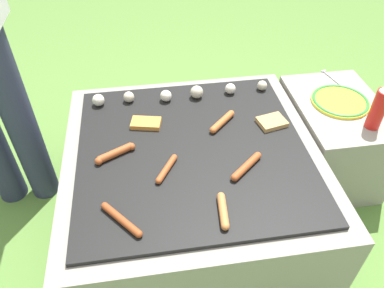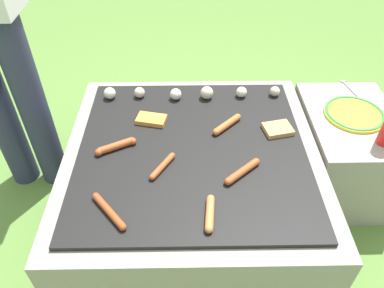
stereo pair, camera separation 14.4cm
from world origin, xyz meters
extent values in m
plane|color=#567F38|center=(0.00, 0.00, 0.00)|extent=(14.00, 14.00, 0.00)
cube|color=gray|center=(0.00, 0.00, 0.19)|extent=(1.00, 1.00, 0.39)
cube|color=black|center=(0.00, 0.00, 0.39)|extent=(0.88, 0.88, 0.02)
cube|color=gray|center=(0.70, 0.18, 0.20)|extent=(0.38, 0.54, 0.40)
cylinder|color=#2D334C|center=(-0.68, 0.24, 0.42)|extent=(0.12, 0.12, 0.85)
cylinder|color=#A34C23|center=(0.18, -0.14, 0.42)|extent=(0.13, 0.12, 0.03)
sphere|color=#A34C23|center=(0.12, -0.19, 0.42)|extent=(0.03, 0.03, 0.03)
sphere|color=#A34C23|center=(0.24, -0.09, 0.42)|extent=(0.03, 0.03, 0.03)
cylinder|color=#A34C23|center=(-0.29, 0.00, 0.42)|extent=(0.14, 0.09, 0.03)
sphere|color=#A34C23|center=(-0.35, -0.04, 0.42)|extent=(0.03, 0.03, 0.03)
sphere|color=#A34C23|center=(-0.23, 0.03, 0.42)|extent=(0.03, 0.03, 0.03)
cylinder|color=#A34C23|center=(-0.11, -0.11, 0.42)|extent=(0.09, 0.12, 0.02)
sphere|color=#A34C23|center=(-0.14, -0.16, 0.42)|extent=(0.02, 0.02, 0.02)
sphere|color=#A34C23|center=(-0.08, -0.05, 0.42)|extent=(0.02, 0.02, 0.02)
cylinder|color=#B7602D|center=(0.15, 0.12, 0.42)|extent=(0.12, 0.12, 0.03)
sphere|color=#B7602D|center=(0.20, 0.17, 0.42)|extent=(0.03, 0.03, 0.03)
sphere|color=#B7602D|center=(0.10, 0.08, 0.42)|extent=(0.03, 0.03, 0.03)
cylinder|color=#93421E|center=(-0.28, -0.31, 0.42)|extent=(0.12, 0.14, 0.02)
sphere|color=#93421E|center=(-0.22, -0.37, 0.42)|extent=(0.02, 0.02, 0.02)
sphere|color=#93421E|center=(-0.33, -0.25, 0.42)|extent=(0.02, 0.02, 0.02)
cylinder|color=#C6753D|center=(0.05, -0.33, 0.42)|extent=(0.04, 0.12, 0.03)
sphere|color=#C6753D|center=(0.06, -0.27, 0.42)|extent=(0.03, 0.03, 0.03)
sphere|color=#C6753D|center=(0.05, -0.39, 0.42)|extent=(0.03, 0.03, 0.03)
cube|color=#D18438|center=(-0.17, 0.17, 0.41)|extent=(0.13, 0.10, 0.02)
cube|color=tan|center=(0.35, 0.10, 0.41)|extent=(0.13, 0.11, 0.02)
sphere|color=silver|center=(-0.37, 0.34, 0.43)|extent=(0.05, 0.05, 0.05)
sphere|color=beige|center=(-0.23, 0.35, 0.43)|extent=(0.05, 0.05, 0.05)
sphere|color=silver|center=(-0.07, 0.33, 0.43)|extent=(0.05, 0.05, 0.05)
sphere|color=beige|center=(0.07, 0.33, 0.43)|extent=(0.06, 0.06, 0.06)
sphere|color=silver|center=(0.23, 0.34, 0.43)|extent=(0.05, 0.05, 0.05)
sphere|color=beige|center=(0.38, 0.35, 0.43)|extent=(0.05, 0.05, 0.05)
cylinder|color=yellow|center=(0.70, 0.20, 0.41)|extent=(0.25, 0.25, 0.01)
torus|color=#338C3F|center=(0.70, 0.20, 0.41)|extent=(0.25, 0.25, 0.01)
cylinder|color=red|center=(0.76, 0.02, 0.49)|extent=(0.06, 0.06, 0.17)
cylinder|color=silver|center=(0.75, 0.37, 0.41)|extent=(0.05, 0.17, 0.01)
cube|color=silver|center=(0.73, 0.46, 0.41)|extent=(0.03, 0.01, 0.01)
camera|label=1|loc=(-0.16, -1.06, 1.39)|focal=35.00mm
camera|label=2|loc=(-0.02, -1.07, 1.39)|focal=35.00mm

